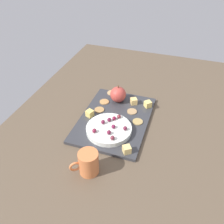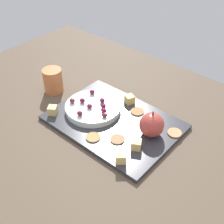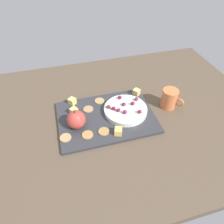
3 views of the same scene
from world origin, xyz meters
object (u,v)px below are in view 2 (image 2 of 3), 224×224
apple_whole (152,125)px  platter (114,122)px  cup (53,80)px  cracker_1 (93,137)px  grape_3 (102,101)px  grape_1 (80,113)px  grape_2 (105,115)px  cheese_cube_2 (53,110)px  cheese_cube_3 (136,145)px  cracker_3 (175,133)px  cracker_4 (153,120)px  grape_4 (104,111)px  grape_7 (72,101)px  serving_dish (93,108)px  grape_6 (103,106)px  grape_5 (82,101)px  cracker_0 (137,112)px  cheese_cube_0 (130,99)px  cracker_2 (117,139)px  cheese_cube_1 (121,158)px  grape_8 (90,106)px

apple_whole → platter: bearing=-168.9°
platter → cup: size_ratio=4.51×
cracker_1 → grape_3: bearing=121.5°
grape_1 → grape_2: size_ratio=1.00×
cheese_cube_2 → cheese_cube_3: same height
cracker_3 → grape_1: (-25.43, -14.14, 2.62)cm
cracker_1 → cracker_4: size_ratio=1.00×
grape_4 → grape_7: 11.50cm
cheese_cube_2 → platter: bearing=30.7°
serving_dish → cracker_4: serving_dish is taller
grape_2 → cheese_cube_3: bearing=-10.7°
cheese_cube_3 → cup: (-40.86, 4.99, 1.64)cm
cheese_cube_2 → grape_6: 16.28cm
cup → cracker_4: bearing=12.3°
serving_dish → grape_6: bearing=17.2°
apple_whole → grape_4: bearing=-168.2°
grape_5 → cracker_3: bearing=17.1°
cheese_cube_2 → grape_3: (9.87, 12.73, 1.46)cm
platter → cracker_0: bearing=70.0°
grape_1 → cheese_cube_0: bearing=71.4°
cheese_cube_3 → grape_2: 14.52cm
cracker_3 → cracker_2: bearing=-130.0°
cheese_cube_0 → cheese_cube_1: same height
cracker_2 → cracker_1: bearing=-145.7°
cheese_cube_0 → grape_1: 18.41cm
serving_dish → apple_whole: bearing=7.6°
cheese_cube_0 → grape_6: grape_6 is taller
cracker_4 → cheese_cube_2: bearing=-145.3°
cracker_1 → cup: (-28.85, 9.87, 2.82)cm
grape_2 → grape_1: bearing=-144.4°
cheese_cube_3 → cracker_4: bearing=103.6°
cracker_4 → grape_2: size_ratio=2.41×
cheese_cube_1 → grape_3: 24.22cm
apple_whole → cracker_2: bearing=-125.7°
grape_6 → grape_7: 10.55cm
cup → grape_8: bearing=-6.1°
cheese_cube_1 → cracker_4: cheese_cube_1 is taller
cheese_cube_2 → cup: 15.23cm
cheese_cube_1 → grape_2: 16.89cm
serving_dish → grape_1: (0.62, -6.47, 1.82)cm
platter → cracker_1: size_ratio=9.16×
cracker_2 → grape_7: 21.16cm
serving_dish → grape_7: bearing=-149.8°
cheese_cube_2 → grape_8: 11.91cm
serving_dish → grape_7: size_ratio=10.20×
platter → grape_2: (-1.68, -2.36, 3.38)cm
cheese_cube_3 → grape_7: grape_7 is taller
cracker_2 → cheese_cube_2: bearing=-169.8°
serving_dish → cracker_3: serving_dish is taller
cracker_4 → grape_2: 15.43cm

